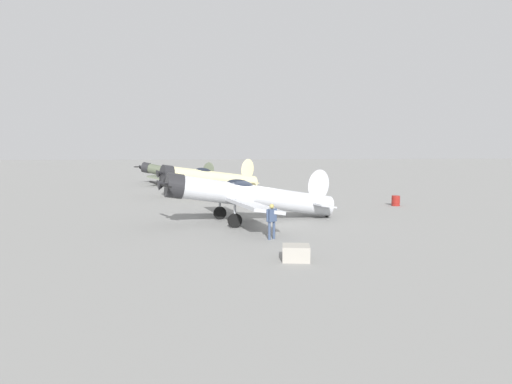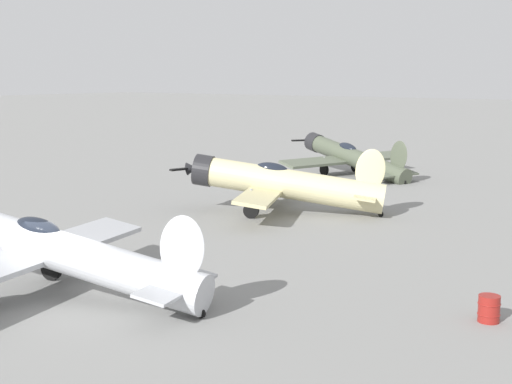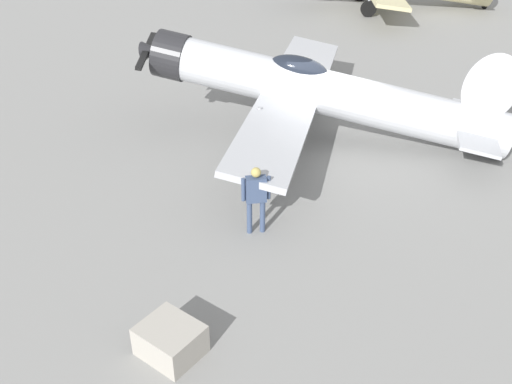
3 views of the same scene
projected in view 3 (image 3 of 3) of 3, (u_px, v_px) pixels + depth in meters
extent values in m
plane|color=gray|center=(329.00, 141.00, 17.86)|extent=(400.00, 400.00, 0.00)
cylinder|color=#B7BABF|center=(333.00, 94.00, 17.06)|extent=(10.33, 3.45, 2.92)
cylinder|color=#232326|center=(172.00, 56.00, 17.59)|extent=(1.39, 1.61, 1.53)
cone|color=#232326|center=(151.00, 51.00, 17.66)|extent=(0.75, 0.71, 0.67)
cube|color=black|center=(146.00, 50.00, 17.68)|extent=(1.45, 2.79, 0.24)
ellipsoid|color=black|center=(299.00, 68.00, 16.88)|extent=(1.91, 1.12, 0.94)
cube|color=#ADAFB5|center=(291.00, 96.00, 17.38)|extent=(3.84, 10.56, 0.44)
ellipsoid|color=#B7BABF|center=(491.00, 88.00, 15.95)|extent=(1.79, 0.50, 2.22)
cube|color=#ADAFB5|center=(475.00, 126.00, 16.60)|extent=(1.79, 3.56, 0.27)
cylinder|color=#999BA0|center=(260.00, 127.00, 16.41)|extent=(0.14, 0.14, 1.19)
cylinder|color=black|center=(260.00, 146.00, 16.72)|extent=(0.82, 0.36, 0.80)
cylinder|color=#999BA0|center=(281.00, 87.00, 18.98)|extent=(0.14, 0.14, 1.19)
cylinder|color=black|center=(280.00, 104.00, 19.29)|extent=(0.82, 0.36, 0.80)
cylinder|color=black|center=(499.00, 154.00, 16.85)|extent=(0.29, 0.16, 0.28)
cylinder|color=black|center=(368.00, 9.00, 29.68)|extent=(0.81, 0.51, 0.80)
cylinder|color=black|center=(484.00, 6.00, 31.11)|extent=(0.30, 0.21, 0.28)
cylinder|color=#384766|center=(249.00, 217.00, 13.58)|extent=(0.13, 0.13, 0.87)
cylinder|color=#384766|center=(263.00, 216.00, 13.62)|extent=(0.13, 0.13, 0.87)
cube|color=#384766|center=(256.00, 189.00, 13.21)|extent=(0.52, 0.46, 0.61)
sphere|color=tan|center=(256.00, 172.00, 12.98)|extent=(0.23, 0.23, 0.23)
cylinder|color=#384766|center=(243.00, 190.00, 13.16)|extent=(0.09, 0.09, 0.58)
cylinder|color=#384766|center=(269.00, 188.00, 13.23)|extent=(0.09, 0.09, 0.58)
cube|color=#9E998E|center=(170.00, 340.00, 10.46)|extent=(1.23, 1.12, 0.61)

